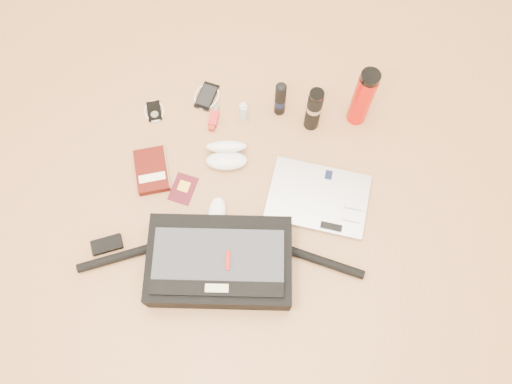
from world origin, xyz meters
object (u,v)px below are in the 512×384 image
laptop (318,198)px  thermos_black (314,110)px  book (152,171)px  thermos_red (363,98)px  messenger_bag (219,262)px

laptop → thermos_black: (-0.06, 0.32, 0.10)m
book → thermos_black: bearing=7.3°
laptop → thermos_black: thermos_black is taller
thermos_red → laptop: bearing=-107.6°
thermos_black → thermos_red: bearing=17.9°
messenger_bag → book: size_ratio=4.85×
laptop → thermos_red: 0.42m
messenger_bag → thermos_black: 0.68m
laptop → messenger_bag: bearing=-131.6°
thermos_red → messenger_bag: bearing=-123.2°
book → thermos_black: thermos_black is taller
laptop → book: (-0.65, 0.02, 0.00)m
laptop → book: size_ratio=1.85×
messenger_bag → laptop: (0.33, 0.31, -0.05)m
laptop → thermos_black: size_ratio=1.72×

